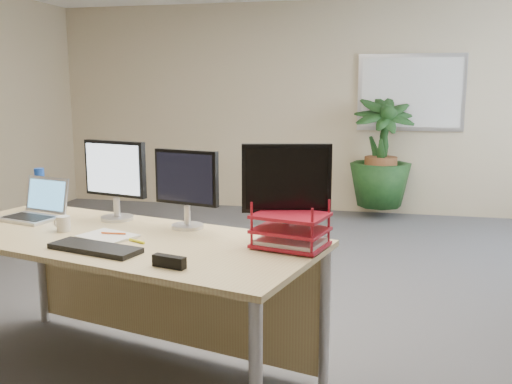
% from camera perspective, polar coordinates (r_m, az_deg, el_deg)
% --- Properties ---
extents(floor, '(8.00, 8.00, 0.00)m').
position_cam_1_polar(floor, '(3.93, -1.68, -13.84)').
color(floor, '#4C4C51').
rests_on(floor, ground).
extents(back_wall, '(7.00, 0.04, 2.70)m').
position_cam_1_polar(back_wall, '(7.53, 5.89, 8.36)').
color(back_wall, '#C9B48E').
rests_on(back_wall, floor).
extents(whiteboard, '(1.30, 0.04, 0.95)m').
position_cam_1_polar(whiteboard, '(7.44, 15.23, 9.57)').
color(whiteboard, silver).
rests_on(whiteboard, back_wall).
extents(desk, '(2.32, 1.41, 0.83)m').
position_cam_1_polar(desk, '(3.27, -12.19, -6.89)').
color(desk, tan).
rests_on(desk, floor).
extents(floor_plant, '(1.03, 1.03, 1.50)m').
position_cam_1_polar(floor_plant, '(7.22, 12.38, 3.31)').
color(floor_plant, '#133415').
rests_on(floor_plant, floor).
extents(monitor_left, '(0.42, 0.19, 0.47)m').
position_cam_1_polar(monitor_left, '(3.47, -13.91, 1.68)').
color(monitor_left, silver).
rests_on(monitor_left, desk).
extents(monitor_right, '(0.39, 0.18, 0.44)m').
position_cam_1_polar(monitor_right, '(3.20, -6.98, 0.85)').
color(monitor_right, silver).
rests_on(monitor_right, desk).
extents(monitor_dark, '(0.45, 0.21, 0.50)m').
position_cam_1_polar(monitor_dark, '(2.89, 3.06, 0.60)').
color(monitor_dark, silver).
rests_on(monitor_dark, desk).
extents(laptop, '(0.39, 0.36, 0.24)m').
position_cam_1_polar(laptop, '(3.71, -21.06, -1.52)').
color(laptop, '#BCBBC0').
rests_on(laptop, desk).
extents(keyboard, '(0.50, 0.27, 0.03)m').
position_cam_1_polar(keyboard, '(2.89, -15.80, -5.42)').
color(keyboard, black).
rests_on(keyboard, desk).
extents(coffee_mug, '(0.11, 0.07, 0.08)m').
position_cam_1_polar(coffee_mug, '(3.32, -18.74, -3.01)').
color(coffee_mug, silver).
rests_on(coffee_mug, desk).
extents(spiral_notebook, '(0.33, 0.29, 0.01)m').
position_cam_1_polar(spiral_notebook, '(3.12, -14.63, -4.31)').
color(spiral_notebook, white).
rests_on(spiral_notebook, desk).
extents(orange_pen, '(0.13, 0.02, 0.01)m').
position_cam_1_polar(orange_pen, '(3.13, -14.06, -4.02)').
color(orange_pen, orange).
rests_on(orange_pen, spiral_notebook).
extents(yellow_highlighter, '(0.11, 0.06, 0.01)m').
position_cam_1_polar(yellow_highlighter, '(2.99, -11.84, -4.83)').
color(yellow_highlighter, '#FFFC1A').
rests_on(yellow_highlighter, desk).
extents(water_bottle, '(0.07, 0.07, 0.27)m').
position_cam_1_polar(water_bottle, '(3.96, -20.76, 0.23)').
color(water_bottle, '#B2BFD1').
rests_on(water_bottle, desk).
extents(letter_tray, '(0.40, 0.34, 0.16)m').
position_cam_1_polar(letter_tray, '(2.82, 3.47, -4.11)').
color(letter_tray, '#AD1527').
rests_on(letter_tray, desk).
extents(stapler, '(0.16, 0.08, 0.05)m').
position_cam_1_polar(stapler, '(2.55, -8.67, -6.89)').
color(stapler, black).
rests_on(stapler, desk).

